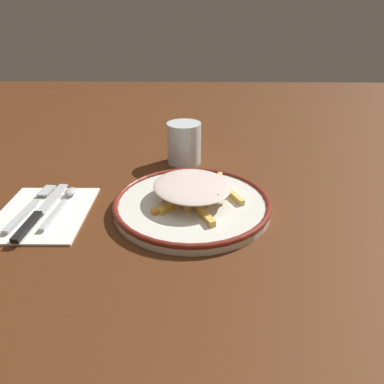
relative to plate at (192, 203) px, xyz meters
The scene contains 8 objects.
ground_plane 0.01m from the plate, ahead, with size 2.60×2.60×0.00m, color #4E2711.
plate is the anchor object (origin of this frame).
fries_heap 0.03m from the plate, 97.67° to the left, with size 0.20×0.20×0.04m.
napkin 0.28m from the plate, behind, with size 0.17×0.20×0.01m, color white.
fork 0.31m from the plate, behind, with size 0.03×0.18×0.01m.
knife 0.28m from the plate, behind, with size 0.02×0.21×0.01m.
spoon 0.25m from the plate, behind, with size 0.02×0.15×0.01m.
water_glass 0.24m from the plate, 96.00° to the left, with size 0.08×0.08×0.10m, color silver.
Camera 1 is at (0.01, -0.59, 0.35)m, focal length 33.09 mm.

